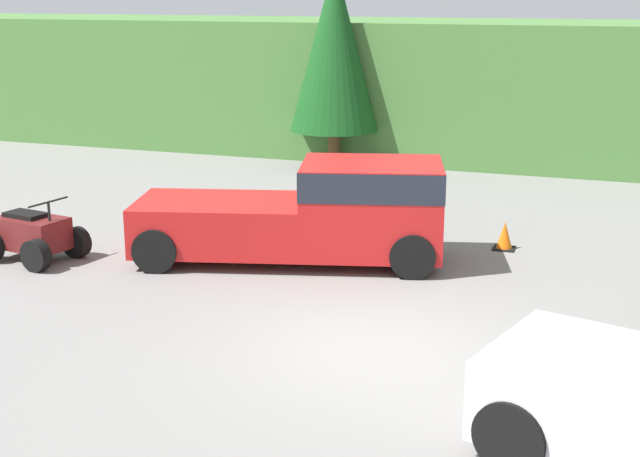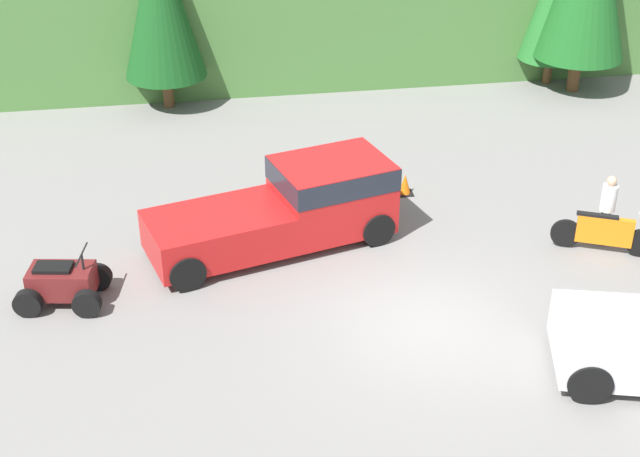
% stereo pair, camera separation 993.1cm
% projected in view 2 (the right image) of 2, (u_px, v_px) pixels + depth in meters
% --- Properties ---
extents(ground_plane, '(80.00, 80.00, 0.00)m').
position_uv_depth(ground_plane, '(426.00, 324.00, 17.94)').
color(ground_plane, slate).
extents(hillside_backdrop, '(44.00, 6.00, 3.99)m').
position_uv_depth(hillside_backdrop, '(307.00, 8.00, 30.67)').
color(hillside_backdrop, '#477538').
rests_on(hillside_backdrop, ground_plane).
extents(tree_left, '(2.50, 2.50, 5.68)m').
position_uv_depth(tree_left, '(160.00, 1.00, 26.46)').
color(tree_left, brown).
rests_on(tree_left, ground_plane).
extents(pickup_truck_red, '(5.92, 3.37, 1.87)m').
position_uv_depth(pickup_truck_red, '(294.00, 205.00, 20.30)').
color(pickup_truck_red, red).
rests_on(pickup_truck_red, ground_plane).
extents(dirt_bike, '(2.18, 1.14, 1.14)m').
position_uv_depth(dirt_bike, '(604.00, 233.00, 20.19)').
color(dirt_bike, black).
rests_on(dirt_bike, ground_plane).
extents(quad_atv, '(1.97, 1.51, 1.18)m').
position_uv_depth(quad_atv, '(62.00, 283.00, 18.42)').
color(quad_atv, black).
rests_on(quad_atv, ground_plane).
extents(rider_person, '(0.44, 0.44, 1.70)m').
position_uv_depth(rider_person, '(607.00, 207.00, 20.34)').
color(rider_person, black).
rests_on(rider_person, ground_plane).
extents(traffic_cone, '(0.42, 0.42, 0.55)m').
position_uv_depth(traffic_cone, '(405.00, 185.00, 22.78)').
color(traffic_cone, black).
rests_on(traffic_cone, ground_plane).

